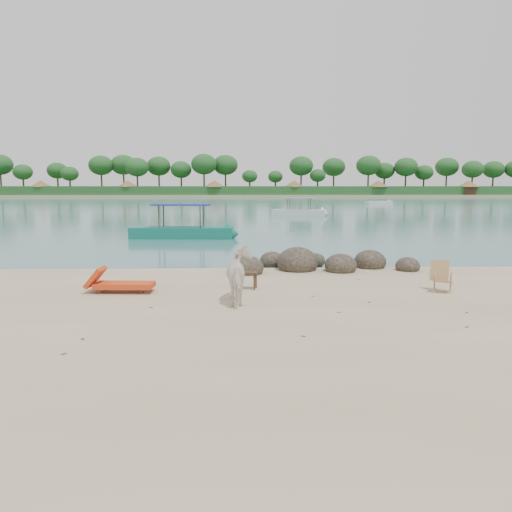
{
  "coord_description": "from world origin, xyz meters",
  "views": [
    {
      "loc": [
        -0.7,
        -11.08,
        2.81
      ],
      "look_at": [
        -0.26,
        2.0,
        1.0
      ],
      "focal_mm": 35.0,
      "sensor_mm": 36.0,
      "label": 1
    }
  ],
  "objects_px": {
    "cow": "(241,276)",
    "deck_chair": "(443,278)",
    "side_table": "(247,281)",
    "boulders": "(316,264)",
    "lounge_chair": "(124,283)",
    "boat_near": "(181,210)"
  },
  "relations": [
    {
      "from": "cow",
      "to": "deck_chair",
      "type": "xyz_separation_m",
      "value": [
        5.37,
        0.99,
        -0.26
      ]
    },
    {
      "from": "side_table",
      "to": "deck_chair",
      "type": "bearing_deg",
      "value": 5.51
    },
    {
      "from": "boulders",
      "to": "cow",
      "type": "xyz_separation_m",
      "value": [
        -2.56,
        -4.84,
        0.47
      ]
    },
    {
      "from": "lounge_chair",
      "to": "deck_chair",
      "type": "xyz_separation_m",
      "value": [
        8.48,
        -0.26,
        0.12
      ]
    },
    {
      "from": "boulders",
      "to": "cow",
      "type": "height_order",
      "value": "cow"
    },
    {
      "from": "lounge_chair",
      "to": "deck_chair",
      "type": "relative_size",
      "value": 2.33
    },
    {
      "from": "cow",
      "to": "lounge_chair",
      "type": "distance_m",
      "value": 3.37
    },
    {
      "from": "boat_near",
      "to": "lounge_chair",
      "type": "bearing_deg",
      "value": -85.65
    },
    {
      "from": "boulders",
      "to": "lounge_chair",
      "type": "relative_size",
      "value": 3.27
    },
    {
      "from": "lounge_chair",
      "to": "boat_near",
      "type": "height_order",
      "value": "boat_near"
    },
    {
      "from": "side_table",
      "to": "lounge_chair",
      "type": "height_order",
      "value": "lounge_chair"
    },
    {
      "from": "deck_chair",
      "to": "boulders",
      "type": "bearing_deg",
      "value": 152.28
    },
    {
      "from": "cow",
      "to": "lounge_chair",
      "type": "bearing_deg",
      "value": -27.52
    },
    {
      "from": "boulders",
      "to": "boat_near",
      "type": "height_order",
      "value": "boat_near"
    },
    {
      "from": "boulders",
      "to": "side_table",
      "type": "relative_size",
      "value": 10.78
    },
    {
      "from": "cow",
      "to": "boat_near",
      "type": "distance_m",
      "value": 16.56
    },
    {
      "from": "lounge_chair",
      "to": "boat_near",
      "type": "xyz_separation_m",
      "value": [
        -0.17,
        14.96,
        1.27
      ]
    },
    {
      "from": "deck_chair",
      "to": "boat_near",
      "type": "height_order",
      "value": "boat_near"
    },
    {
      "from": "boulders",
      "to": "boat_near",
      "type": "bearing_deg",
      "value": 117.2
    },
    {
      "from": "cow",
      "to": "side_table",
      "type": "distance_m",
      "value": 1.66
    },
    {
      "from": "cow",
      "to": "boat_near",
      "type": "relative_size",
      "value": 0.25
    },
    {
      "from": "cow",
      "to": "boat_near",
      "type": "height_order",
      "value": "boat_near"
    }
  ]
}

